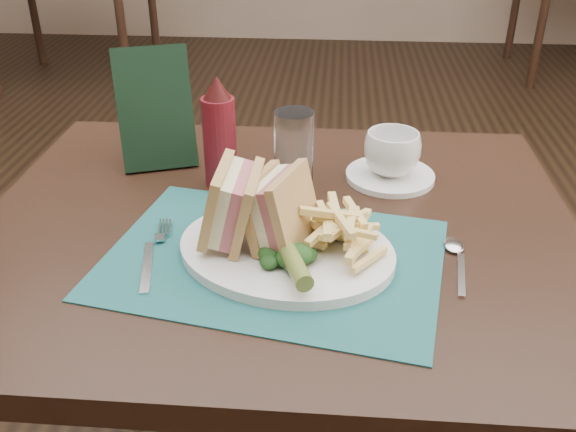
% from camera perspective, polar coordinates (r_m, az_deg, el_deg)
% --- Properties ---
extents(floor, '(7.00, 7.00, 0.00)m').
position_cam_1_polar(floor, '(1.82, 0.70, -13.06)').
color(floor, black).
rests_on(floor, ground).
extents(wall_back, '(6.00, 0.00, 6.00)m').
position_cam_1_polar(wall_back, '(4.99, 3.57, 15.38)').
color(wall_back, gray).
rests_on(wall_back, ground).
extents(table_main, '(0.90, 0.75, 0.75)m').
position_cam_1_polar(table_main, '(1.20, -0.89, -16.13)').
color(table_main, black).
rests_on(table_main, ground).
extents(table_bg_left, '(0.90, 0.75, 0.75)m').
position_cam_1_polar(table_bg_left, '(4.16, -18.51, 16.39)').
color(table_bg_left, black).
rests_on(table_bg_left, ground).
extents(placemat, '(0.50, 0.40, 0.00)m').
position_cam_1_polar(placemat, '(0.88, -1.33, -3.77)').
color(placemat, '#1B5756').
rests_on(placemat, table_main).
extents(plate, '(0.35, 0.31, 0.01)m').
position_cam_1_polar(plate, '(0.88, -0.16, -3.09)').
color(plate, white).
rests_on(plate, placemat).
extents(sandwich_half_a, '(0.08, 0.11, 0.11)m').
position_cam_1_polar(sandwich_half_a, '(0.87, -6.39, 1.16)').
color(sandwich_half_a, tan).
rests_on(sandwich_half_a, plate).
extents(sandwich_half_b, '(0.11, 0.13, 0.11)m').
position_cam_1_polar(sandwich_half_b, '(0.86, -1.97, 1.02)').
color(sandwich_half_b, tan).
rests_on(sandwich_half_b, plate).
extents(kale_garnish, '(0.11, 0.08, 0.03)m').
position_cam_1_polar(kale_garnish, '(0.83, -0.62, -3.70)').
color(kale_garnish, '#163914').
rests_on(kale_garnish, plate).
extents(pickle_spear, '(0.06, 0.12, 0.03)m').
position_cam_1_polar(pickle_spear, '(0.81, 0.34, -3.81)').
color(pickle_spear, '#596B29').
rests_on(pickle_spear, plate).
extents(fries_pile, '(0.18, 0.20, 0.06)m').
position_cam_1_polar(fries_pile, '(0.87, 4.50, -0.76)').
color(fries_pile, '#F5D67A').
rests_on(fries_pile, plate).
extents(fork, '(0.07, 0.17, 0.01)m').
position_cam_1_polar(fork, '(0.90, -11.94, -3.14)').
color(fork, silver).
rests_on(fork, placemat).
extents(spoon, '(0.05, 0.15, 0.01)m').
position_cam_1_polar(spoon, '(0.89, 14.93, -3.97)').
color(spoon, silver).
rests_on(spoon, table_main).
extents(saucer, '(0.17, 0.17, 0.01)m').
position_cam_1_polar(saucer, '(1.10, 9.05, 3.54)').
color(saucer, white).
rests_on(saucer, table_main).
extents(coffee_cup, '(0.13, 0.13, 0.07)m').
position_cam_1_polar(coffee_cup, '(1.09, 9.23, 5.53)').
color(coffee_cup, white).
rests_on(coffee_cup, saucer).
extents(drinking_glass, '(0.08, 0.08, 0.13)m').
position_cam_1_polar(drinking_glass, '(1.04, 0.53, 5.86)').
color(drinking_glass, silver).
rests_on(drinking_glass, table_main).
extents(ketchup_bottle, '(0.07, 0.07, 0.19)m').
position_cam_1_polar(ketchup_bottle, '(1.04, -6.13, 7.40)').
color(ketchup_bottle, '#5C0F17').
rests_on(ketchup_bottle, table_main).
extents(check_presenter, '(0.15, 0.11, 0.20)m').
position_cam_1_polar(check_presenter, '(1.13, -11.72, 9.32)').
color(check_presenter, black).
rests_on(check_presenter, table_main).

